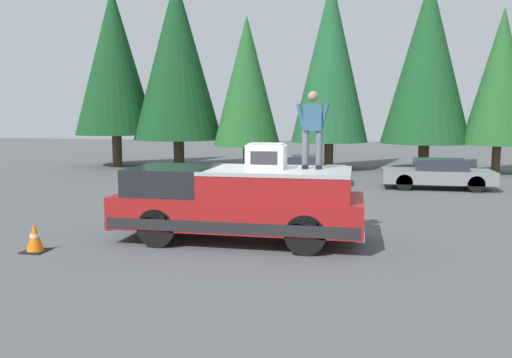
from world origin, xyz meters
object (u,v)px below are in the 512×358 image
(parked_car_silver, at_px, (297,170))
(pickup_truck, at_px, (239,202))
(traffic_cone, at_px, (35,238))
(person_on_truck_bed, at_px, (313,128))
(parked_car_grey, at_px, (437,174))
(compressor_unit, at_px, (266,156))

(parked_car_silver, bearing_deg, pickup_truck, 179.01)
(traffic_cone, bearing_deg, pickup_truck, -66.05)
(person_on_truck_bed, relative_size, parked_car_silver, 0.41)
(parked_car_grey, distance_m, traffic_cone, 14.68)
(compressor_unit, height_order, parked_car_silver, compressor_unit)
(parked_car_grey, bearing_deg, pickup_truck, 148.70)
(parked_car_silver, bearing_deg, traffic_cone, 160.30)
(pickup_truck, xyz_separation_m, traffic_cone, (-1.75, 3.94, -0.58))
(person_on_truck_bed, bearing_deg, traffic_cone, 109.73)
(compressor_unit, height_order, person_on_truck_bed, person_on_truck_bed)
(pickup_truck, xyz_separation_m, person_on_truck_bed, (0.24, -1.61, 1.68))
(parked_car_grey, height_order, parked_car_silver, same)
(compressor_unit, relative_size, traffic_cone, 1.35)
(parked_car_silver, height_order, traffic_cone, parked_car_silver)
(compressor_unit, bearing_deg, pickup_truck, 94.64)
(pickup_truck, bearing_deg, compressor_unit, -85.36)
(person_on_truck_bed, xyz_separation_m, parked_car_silver, (9.49, 1.44, -1.97))
(pickup_truck, bearing_deg, parked_car_silver, -0.99)
(pickup_truck, relative_size, traffic_cone, 8.94)
(parked_car_grey, bearing_deg, person_on_truck_bed, 155.91)
(compressor_unit, distance_m, person_on_truck_bed, 1.19)
(compressor_unit, distance_m, traffic_cone, 5.17)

